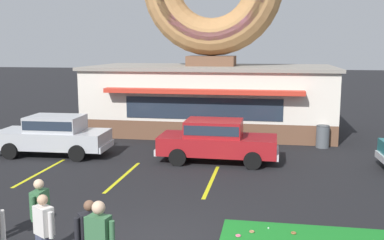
# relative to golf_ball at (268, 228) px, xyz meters

# --- Properties ---
(donut_shop_building) EXTENTS (12.30, 6.75, 10.96)m
(donut_shop_building) POSITION_rel_golf_ball_xyz_m (-3.06, 12.64, 3.69)
(donut_shop_building) COLOR brown
(donut_shop_building) RESTS_ON ground
(putting_mat) EXTENTS (4.52, 1.28, 0.03)m
(putting_mat) POSITION_rel_golf_ball_xyz_m (1.18, -0.21, -0.04)
(putting_mat) COLOR #197523
(putting_mat) RESTS_ON ground
(mini_donut_near_left) EXTENTS (0.13, 0.13, 0.04)m
(mini_donut_near_left) POSITION_rel_golf_ball_xyz_m (-0.38, -0.26, -0.00)
(mini_donut_near_left) COLOR #A5724C
(mini_donut_near_left) RESTS_ON putting_mat
(mini_donut_mid_left) EXTENTS (0.13, 0.13, 0.04)m
(mini_donut_mid_left) POSITION_rel_golf_ball_xyz_m (0.58, -0.18, -0.00)
(mini_donut_mid_left) COLOR brown
(mini_donut_mid_left) RESTS_ON putting_mat
(mini_donut_mid_centre) EXTENTS (0.13, 0.13, 0.04)m
(mini_donut_mid_centre) POSITION_rel_golf_ball_xyz_m (-0.68, -0.55, -0.00)
(mini_donut_mid_centre) COLOR #D8667F
(mini_donut_mid_centre) RESTS_ON putting_mat
(golf_ball) EXTENTS (0.04, 0.04, 0.04)m
(golf_ball) POSITION_rel_golf_ball_xyz_m (0.00, 0.00, 0.00)
(golf_ball) COLOR white
(golf_ball) RESTS_ON putting_mat
(car_silver) EXTENTS (4.62, 2.10, 1.60)m
(car_silver) POSITION_rel_golf_ball_xyz_m (-8.58, 6.17, 0.82)
(car_silver) COLOR #B2B5BA
(car_silver) RESTS_ON ground
(car_red) EXTENTS (4.57, 2.01, 1.60)m
(car_red) POSITION_rel_golf_ball_xyz_m (-2.01, 6.25, 0.82)
(car_red) COLOR maroon
(car_red) RESTS_ON ground
(pedestrian_hooded_kid) EXTENTS (0.52, 0.40, 1.56)m
(pedestrian_hooded_kid) POSITION_rel_golf_ball_xyz_m (-4.25, -2.76, 0.80)
(pedestrian_hooded_kid) COLOR #474C66
(pedestrian_hooded_kid) RESTS_ON ground
(pedestrian_beanie_man) EXTENTS (0.27, 0.59, 1.61)m
(pedestrian_beanie_man) POSITION_rel_golf_ball_xyz_m (-4.74, -1.99, 0.83)
(pedestrian_beanie_man) COLOR #474C66
(pedestrian_beanie_man) RESTS_ON ground
(pedestrian_crossing_woman) EXTENTS (0.45, 0.45, 1.54)m
(pedestrian_crossing_woman) POSITION_rel_golf_ball_xyz_m (-3.27, -2.87, 0.79)
(pedestrian_crossing_woman) COLOR slate
(pedestrian_crossing_woman) RESTS_ON ground
(trash_bin) EXTENTS (0.57, 0.57, 0.97)m
(trash_bin) POSITION_rel_golf_ball_xyz_m (2.24, 9.43, 0.45)
(trash_bin) COLOR #51565B
(trash_bin) RESTS_ON ground
(parking_stripe_left) EXTENTS (0.12, 3.60, 0.01)m
(parking_stripe_left) POSITION_rel_golf_ball_xyz_m (-7.86, 3.70, -0.05)
(parking_stripe_left) COLOR yellow
(parking_stripe_left) RESTS_ON ground
(parking_stripe_mid_left) EXTENTS (0.12, 3.60, 0.01)m
(parking_stripe_mid_left) POSITION_rel_golf_ball_xyz_m (-4.86, 3.70, -0.05)
(parking_stripe_mid_left) COLOR yellow
(parking_stripe_mid_left) RESTS_ON ground
(parking_stripe_centre) EXTENTS (0.12, 3.60, 0.01)m
(parking_stripe_centre) POSITION_rel_golf_ball_xyz_m (-1.86, 3.70, -0.05)
(parking_stripe_centre) COLOR yellow
(parking_stripe_centre) RESTS_ON ground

